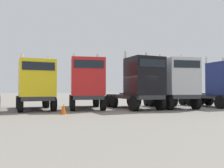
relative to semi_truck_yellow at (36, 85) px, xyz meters
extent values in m
plane|color=gray|center=(7.35, -1.25, -1.88)|extent=(200.00, 200.00, 0.00)
cube|color=#333338|center=(-0.25, 1.14, -0.97)|extent=(3.40, 6.18, 0.30)
cube|color=yellow|center=(0.13, -0.59, 0.47)|extent=(2.83, 2.74, 2.57)
cube|color=black|center=(0.38, -1.73, 1.22)|extent=(2.06, 0.49, 0.55)
cylinder|color=silver|center=(0.78, 0.87, 0.77)|extent=(0.21, 0.21, 3.17)
cylinder|color=silver|center=(-1.07, 0.47, 0.77)|extent=(0.21, 0.21, 3.17)
cylinder|color=#333338|center=(-0.53, 2.40, -0.76)|extent=(1.31, 1.31, 0.12)
cylinder|color=black|center=(1.30, -0.79, -1.37)|extent=(0.56, 1.06, 1.01)
cylinder|color=black|center=(-0.85, -1.26, -1.37)|extent=(0.56, 1.06, 1.01)
cylinder|color=black|center=(0.54, 2.67, -1.37)|extent=(0.56, 1.06, 1.01)
cylinder|color=black|center=(-1.61, 2.20, -1.37)|extent=(0.56, 1.06, 1.01)
cylinder|color=black|center=(0.31, 3.74, -1.37)|extent=(0.56, 1.06, 1.01)
cylinder|color=black|center=(-1.84, 3.27, -1.37)|extent=(0.56, 1.06, 1.01)
cube|color=#333338|center=(3.73, 1.50, -0.91)|extent=(2.21, 6.08, 0.30)
cube|color=red|center=(3.73, -0.27, 0.61)|extent=(2.40, 2.54, 2.73)
cube|color=black|center=(3.73, -1.56, 1.45)|extent=(2.10, 0.04, 0.55)
cylinder|color=silver|center=(4.68, 1.15, 0.91)|extent=(0.18, 0.18, 3.33)
cylinder|color=silver|center=(2.78, 1.14, 0.91)|extent=(0.18, 0.18, 3.33)
cylinder|color=#333338|center=(3.73, 2.84, -0.70)|extent=(1.10, 1.10, 0.12)
cylinder|color=black|center=(4.83, -0.84, -1.34)|extent=(0.35, 1.07, 1.07)
cylinder|color=black|center=(2.63, -0.84, -1.34)|extent=(0.35, 1.07, 1.07)
cylinder|color=black|center=(4.83, 2.94, -1.34)|extent=(0.35, 1.07, 1.07)
cylinder|color=black|center=(2.63, 2.93, -1.34)|extent=(0.35, 1.07, 1.07)
cylinder|color=black|center=(4.82, 4.04, -1.34)|extent=(0.35, 1.07, 1.07)
cylinder|color=black|center=(2.62, 4.03, -1.34)|extent=(0.35, 1.07, 1.07)
cube|color=#333338|center=(7.50, 0.57, -0.90)|extent=(3.40, 6.25, 0.30)
cube|color=black|center=(7.88, -1.22, 0.65)|extent=(2.82, 2.71, 2.79)
cube|color=black|center=(8.12, -2.34, 1.52)|extent=(2.06, 0.48, 0.55)
cylinder|color=silver|center=(8.54, 0.23, 0.95)|extent=(0.21, 0.21, 3.39)
cylinder|color=silver|center=(6.69, -0.17, 0.95)|extent=(0.21, 0.21, 3.39)
cylinder|color=#333338|center=(7.22, 1.85, -0.69)|extent=(1.31, 1.31, 0.12)
cylinder|color=black|center=(9.05, -1.41, -1.34)|extent=(0.57, 1.13, 1.08)
cylinder|color=black|center=(6.90, -1.87, -1.34)|extent=(0.57, 1.13, 1.08)
cylinder|color=black|center=(8.29, 2.13, -1.34)|extent=(0.57, 1.13, 1.08)
cylinder|color=black|center=(6.14, 1.67, -1.34)|extent=(0.57, 1.13, 1.08)
cylinder|color=black|center=(8.06, 3.21, -1.34)|extent=(0.57, 1.13, 1.08)
cylinder|color=black|center=(5.90, 2.75, -1.34)|extent=(0.57, 1.13, 1.08)
cube|color=#333338|center=(10.87, 1.02, -0.87)|extent=(2.31, 6.08, 0.30)
cube|color=#B7BABF|center=(10.90, -0.72, 0.67)|extent=(2.44, 2.62, 2.79)
cube|color=black|center=(10.92, -2.03, 1.54)|extent=(2.10, 0.08, 0.55)
cylinder|color=silver|center=(11.82, 0.74, 0.97)|extent=(0.18, 0.18, 3.39)
cylinder|color=silver|center=(9.92, 0.71, 0.97)|extent=(0.18, 0.18, 3.39)
cylinder|color=#333338|center=(10.84, 2.35, -0.66)|extent=(1.12, 1.12, 0.12)
cylinder|color=black|center=(12.01, -1.29, -1.33)|extent=(0.37, 1.11, 1.10)
cylinder|color=black|center=(9.81, -1.33, -1.33)|extent=(0.37, 1.11, 1.10)
cylinder|color=black|center=(11.94, 2.46, -1.33)|extent=(0.37, 1.11, 1.10)
cylinder|color=black|center=(9.74, 2.42, -1.33)|extent=(0.37, 1.11, 1.10)
cylinder|color=black|center=(11.92, 3.56, -1.33)|extent=(0.37, 1.11, 1.10)
cylinder|color=black|center=(9.72, 3.52, -1.33)|extent=(0.37, 1.11, 1.10)
cube|color=#333338|center=(15.00, 1.40, -0.95)|extent=(3.15, 6.30, 0.30)
cylinder|color=silver|center=(16.03, 0.98, 0.86)|extent=(0.21, 0.21, 3.33)
cylinder|color=silver|center=(14.15, 0.67, 0.86)|extent=(0.21, 0.21, 3.33)
cylinder|color=#333338|center=(14.78, 2.71, -0.74)|extent=(1.26, 1.26, 0.12)
cylinder|color=black|center=(14.29, -1.06, -1.36)|extent=(0.51, 1.07, 1.03)
cylinder|color=black|center=(15.85, 2.97, -1.36)|extent=(0.51, 1.07, 1.03)
cylinder|color=black|center=(13.68, 2.61, -1.36)|extent=(0.51, 1.07, 1.03)
cylinder|color=black|center=(15.67, 4.05, -1.36)|extent=(0.51, 1.07, 1.03)
cylinder|color=black|center=(13.50, 3.70, -1.36)|extent=(0.51, 1.07, 1.03)
cylinder|color=black|center=(17.55, 3.10, -1.37)|extent=(0.39, 1.03, 1.02)
cone|color=#F2590C|center=(2.01, -3.08, -1.56)|extent=(0.36, 0.36, 0.63)
camera|label=1|loc=(2.20, -18.24, -0.35)|focal=38.41mm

